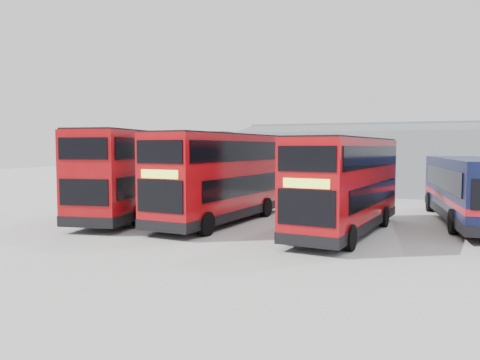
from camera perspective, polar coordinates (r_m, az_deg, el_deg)
ground_plane at (r=23.42m, az=1.99°, el=-5.25°), size 120.00×120.00×0.00m
office_block at (r=45.31m, az=-7.40°, el=2.47°), size 12.30×8.32×5.12m
maintenance_shed at (r=41.88m, az=21.64°, el=2.13°), size 30.50×12.00×5.89m
double_decker_left at (r=25.67m, az=-12.36°, el=0.63°), size 4.27×11.15×4.61m
double_decker_centre at (r=23.49m, az=-2.10°, el=0.22°), size 3.63×10.72×4.45m
double_decker_right at (r=20.90m, az=12.84°, el=-0.71°), size 3.70×10.11×4.19m
single_decker_blue at (r=25.65m, az=26.25°, el=-1.24°), size 4.00×12.12×3.23m
panel_van at (r=40.50m, az=-10.72°, el=0.33°), size 2.42×5.11×2.18m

